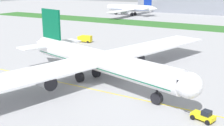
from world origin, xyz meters
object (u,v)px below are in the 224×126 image
pushback_tug (204,116)px  parked_airliner_far_left (131,8)px  service_truck_fuel_bowser (85,39)px  ground_crew_wingwalker_port (50,79)px  airliner_foreground (95,60)px

pushback_tug → parked_airliner_far_left: parked_airliner_far_left is taller
service_truck_fuel_bowser → ground_crew_wingwalker_port: bearing=-63.9°
pushback_tug → service_truck_fuel_bowser: (-60.26, 47.80, 0.62)m
ground_crew_wingwalker_port → parked_airliner_far_left: size_ratio=0.03×
airliner_foreground → pushback_tug: bearing=-15.4°
parked_airliner_far_left → service_truck_fuel_bowser: bearing=-73.5°
pushback_tug → service_truck_fuel_bowser: size_ratio=0.95×
pushback_tug → ground_crew_wingwalker_port: 37.57m
ground_crew_wingwalker_port → airliner_foreground: bearing=35.2°
airliner_foreground → service_truck_fuel_bowser: (-31.88, 39.98, -4.15)m
pushback_tug → ground_crew_wingwalker_port: bearing=177.9°
ground_crew_wingwalker_port → service_truck_fuel_bowser: bearing=116.1°
pushback_tug → service_truck_fuel_bowser: service_truck_fuel_bowser is taller
service_truck_fuel_bowser → airliner_foreground: bearing=-51.4°
parked_airliner_far_left → airliner_foreground: bearing=-66.5°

